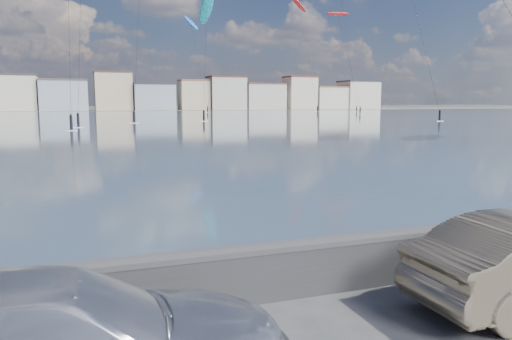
# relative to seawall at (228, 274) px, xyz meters

# --- Properties ---
(bay_water) EXTENTS (500.00, 177.00, 0.00)m
(bay_water) POSITION_rel_seawall_xyz_m (0.00, 88.80, -0.58)
(bay_water) COLOR #3C5067
(bay_water) RESTS_ON ground
(far_shore_strip) EXTENTS (500.00, 60.00, 0.00)m
(far_shore_strip) POSITION_rel_seawall_xyz_m (0.00, 197.30, -0.57)
(far_shore_strip) COLOR #4C473D
(far_shore_strip) RESTS_ON ground
(seawall) EXTENTS (400.00, 0.36, 1.08)m
(seawall) POSITION_rel_seawall_xyz_m (0.00, 0.00, 0.00)
(seawall) COLOR #28282B
(seawall) RESTS_ON ground
(far_buildings) EXTENTS (240.79, 13.26, 14.60)m
(far_buildings) POSITION_rel_seawall_xyz_m (1.31, 183.30, 5.44)
(far_buildings) COLOR #CCB293
(far_buildings) RESTS_ON ground
(kitesurfer_0) EXTENTS (5.97, 16.05, 24.41)m
(kitesurfer_0) POSITION_rel_seawall_xyz_m (22.28, 88.41, 20.36)
(kitesurfer_0) COLOR #19BFBF
(kitesurfer_0) RESTS_ON ground
(kitesurfer_1) EXTENTS (5.32, 16.40, 31.44)m
(kitesurfer_1) POSITION_rel_seawall_xyz_m (33.54, 152.64, 27.27)
(kitesurfer_1) COLOR blue
(kitesurfer_1) RESTS_ON ground
(kitesurfer_3) EXTENTS (9.82, 12.04, 37.62)m
(kitesurfer_3) POSITION_rel_seawall_xyz_m (67.04, 144.34, 33.79)
(kitesurfer_3) COLOR red
(kitesurfer_3) RESTS_ON ground
(kitesurfer_14) EXTENTS (8.72, 9.05, 27.99)m
(kitesurfer_14) POSITION_rel_seawall_xyz_m (66.90, 117.47, 26.23)
(kitesurfer_14) COLOR red
(kitesurfer_14) RESTS_ON ground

